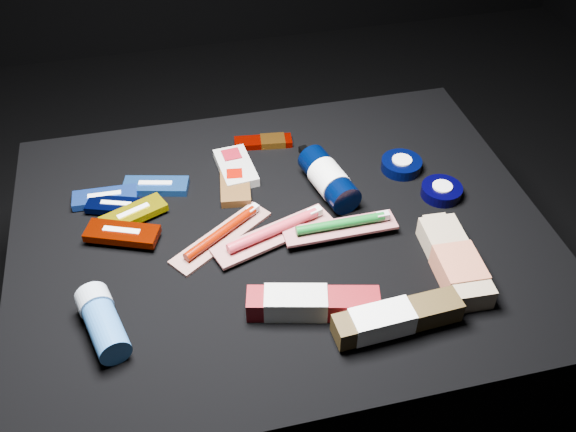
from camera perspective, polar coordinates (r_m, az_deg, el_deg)
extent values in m
plane|color=black|center=(1.49, -0.48, -12.29)|extent=(3.00, 3.00, 0.00)
cube|color=black|center=(1.33, -0.53, -7.35)|extent=(0.98, 0.78, 0.40)
cube|color=blue|center=(1.29, -11.67, 2.63)|extent=(0.13, 0.08, 0.01)
cube|color=silver|center=(1.29, -11.67, 2.67)|extent=(0.07, 0.03, 0.02)
cube|color=#1E46B6|center=(1.29, -15.95, 1.61)|extent=(0.12, 0.05, 0.01)
cube|color=white|center=(1.29, -15.96, 1.64)|extent=(0.06, 0.01, 0.02)
cube|color=black|center=(1.26, -15.00, 0.88)|extent=(0.12, 0.08, 0.01)
cube|color=white|center=(1.26, -15.01, 0.91)|extent=(0.06, 0.03, 0.01)
cube|color=#B7A704|center=(1.23, -13.54, 0.19)|extent=(0.13, 0.09, 0.01)
cube|color=white|center=(1.23, -13.55, 0.23)|extent=(0.06, 0.03, 0.02)
cube|color=#761200|center=(1.19, -14.53, -1.51)|extent=(0.14, 0.09, 0.02)
cube|color=silver|center=(1.19, -14.53, -1.48)|extent=(0.07, 0.04, 0.02)
cube|color=#4D2F13|center=(1.27, -4.71, 2.62)|extent=(0.07, 0.11, 0.02)
cube|color=#800700|center=(1.29, -4.76, 3.46)|extent=(0.04, 0.04, 0.02)
cube|color=#B9B9B1|center=(1.31, -4.66, 4.30)|extent=(0.08, 0.13, 0.02)
cube|color=maroon|center=(1.33, -5.02, 5.16)|extent=(0.04, 0.04, 0.02)
cube|color=#7C0700|center=(1.38, -2.22, 6.59)|extent=(0.13, 0.05, 0.01)
cube|color=#9D5C18|center=(1.38, -1.36, 6.68)|extent=(0.06, 0.05, 0.02)
cylinder|color=black|center=(1.25, 3.64, 3.32)|extent=(0.09, 0.16, 0.06)
cylinder|color=white|center=(1.25, 3.70, 3.23)|extent=(0.08, 0.08, 0.06)
cylinder|color=black|center=(1.31, 1.89, 5.48)|extent=(0.02, 0.02, 0.02)
cube|color=black|center=(1.33, 1.50, 5.74)|extent=(0.02, 0.03, 0.01)
cylinder|color=black|center=(1.33, 10.04, 4.50)|extent=(0.08, 0.08, 0.02)
cylinder|color=white|center=(1.33, 10.05, 4.56)|extent=(0.04, 0.04, 0.03)
cylinder|color=black|center=(1.28, 13.48, 2.18)|extent=(0.08, 0.08, 0.02)
cylinder|color=white|center=(1.28, 13.50, 2.23)|extent=(0.04, 0.04, 0.02)
cube|color=tan|center=(1.14, 14.56, -3.91)|extent=(0.08, 0.20, 0.04)
cube|color=#C86B4B|center=(1.12, 14.95, -4.61)|extent=(0.07, 0.09, 0.04)
cube|color=tan|center=(1.20, 12.90, -0.63)|extent=(0.04, 0.02, 0.03)
cylinder|color=#2C64AD|center=(1.04, -15.85, -9.78)|extent=(0.07, 0.11, 0.05)
cylinder|color=#9CAABB|center=(1.08, -16.85, -7.29)|extent=(0.06, 0.05, 0.05)
cube|color=#A59E99|center=(1.17, -5.94, -1.91)|extent=(0.20, 0.16, 0.01)
cylinder|color=#6C0F00|center=(1.16, -5.98, -1.48)|extent=(0.15, 0.11, 0.02)
cube|color=silver|center=(1.20, -3.17, 0.58)|extent=(0.03, 0.02, 0.01)
cube|color=#ADA6A2|center=(1.16, -1.31, -1.74)|extent=(0.24, 0.12, 0.01)
cylinder|color=#C52E3E|center=(1.15, -1.32, -1.26)|extent=(0.18, 0.08, 0.02)
cube|color=white|center=(1.18, 2.39, 0.36)|extent=(0.03, 0.02, 0.01)
cube|color=#A49E9A|center=(1.17, 4.65, -1.10)|extent=(0.21, 0.05, 0.01)
cylinder|color=#0D611C|center=(1.16, 4.69, -0.67)|extent=(0.16, 0.02, 0.02)
cube|color=beige|center=(1.18, 8.42, 0.02)|extent=(0.02, 0.01, 0.01)
cube|color=maroon|center=(1.04, 2.24, -7.80)|extent=(0.22, 0.10, 0.04)
cube|color=beige|center=(1.04, 0.68, -7.74)|extent=(0.11, 0.07, 0.04)
cube|color=#3D2E14|center=(1.03, 9.71, -8.92)|extent=(0.21, 0.06, 0.04)
cube|color=white|center=(1.02, 8.31, -9.24)|extent=(0.10, 0.05, 0.04)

